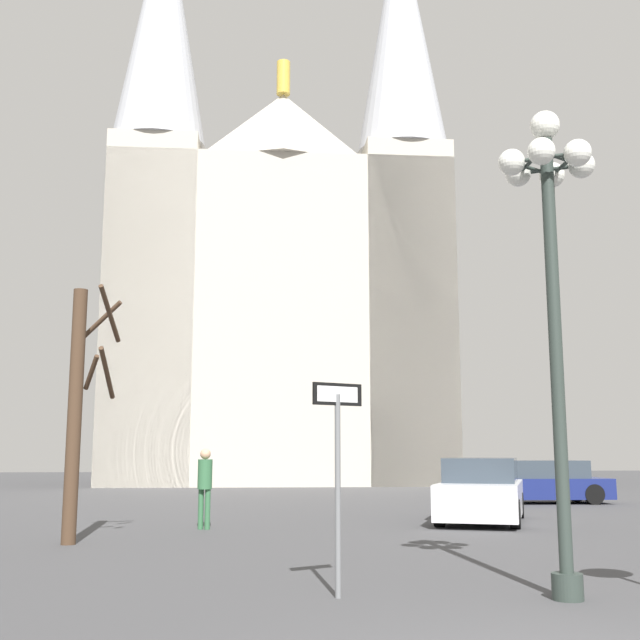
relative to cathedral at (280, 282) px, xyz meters
name	(u,v)px	position (x,y,z in m)	size (l,w,h in m)	color
cathedral	(280,282)	(0.00, 0.00, 0.00)	(17.86, 12.00, 32.61)	#BCB5A5
one_way_arrow_sign	(338,458)	(-1.15, -32.71, -9.20)	(0.64, 0.34, 2.51)	slate
street_lamp	(551,252)	(1.47, -33.13, -6.69)	(1.25, 1.12, 5.96)	#2D3833
bare_tree	(78,405)	(-5.32, -26.89, -8.27)	(1.02, 1.49, 4.76)	#473323
parked_car_near_white	(481,492)	(3.60, -23.25, -10.10)	(3.33, 4.71, 1.52)	silver
parked_car_far_navy	(541,483)	(7.68, -16.73, -10.16)	(4.55, 1.95, 1.38)	navy
pedestrian_walking	(205,480)	(-3.00, -24.32, -9.75)	(0.32, 0.32, 1.74)	#33663F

